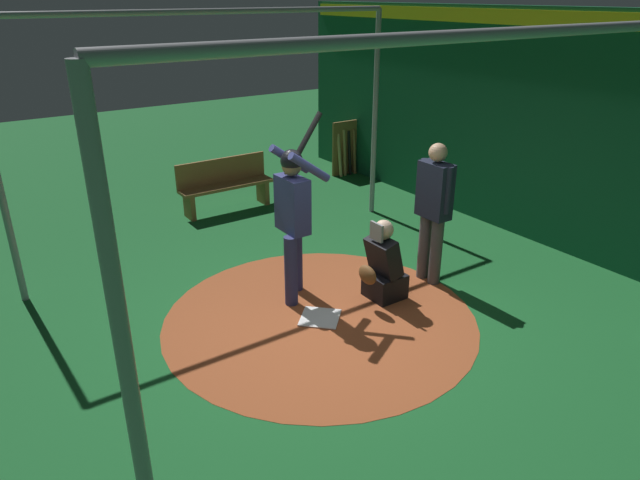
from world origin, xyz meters
The scene contains 10 objects.
ground_plane centered at (0.00, 0.00, 0.00)m, with size 27.20×27.20×0.00m, color #195B28.
dirt_circle centered at (0.00, 0.00, 0.00)m, with size 3.45×3.45×0.01m, color #9E4C28.
home_plate centered at (0.00, 0.00, 0.01)m, with size 0.42×0.42×0.01m, color white.
batter centered at (-0.05, -0.60, 1.09)m, with size 0.68×0.49×2.12m.
catcher centered at (-0.87, 0.02, 0.39)m, with size 0.58×0.40×0.98m.
umpire centered at (-1.65, -0.01, 0.98)m, with size 0.22×0.49×1.75m.
back_wall centered at (-3.89, 0.00, 1.60)m, with size 0.23×11.20×3.17m.
cage_frame centered at (0.00, 0.00, 2.17)m, with size 5.33×4.73×3.15m.
bat_rack centered at (-3.64, -4.26, 0.49)m, with size 0.82×0.19×1.05m.
bench centered at (-0.69, -3.76, 0.44)m, with size 1.57×0.36×0.85m.
Camera 1 is at (3.10, 4.53, 3.33)m, focal length 32.20 mm.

